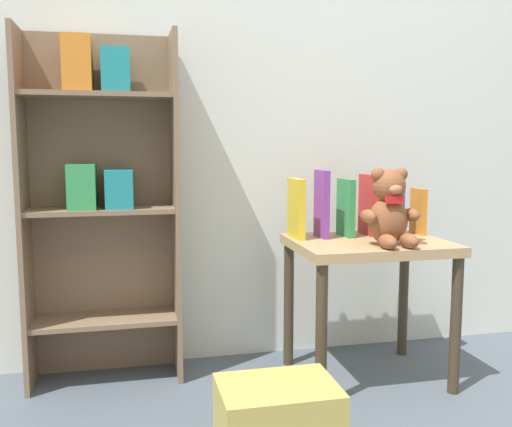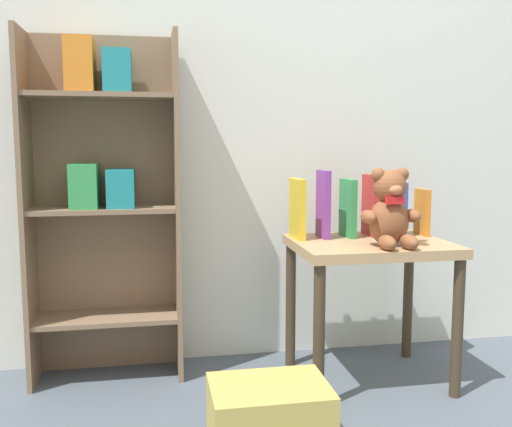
% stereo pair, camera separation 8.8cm
% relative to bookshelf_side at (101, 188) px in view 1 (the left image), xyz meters
% --- Properties ---
extents(wall_back, '(4.80, 0.06, 2.50)m').
position_rel_bookshelf_side_xyz_m(wall_back, '(0.74, 0.13, 0.52)').
color(wall_back, silver).
rests_on(wall_back, ground_plane).
extents(bookshelf_side, '(0.56, 0.23, 1.30)m').
position_rel_bookshelf_side_xyz_m(bookshelf_side, '(0.00, 0.00, 0.00)').
color(bookshelf_side, '#7F664C').
rests_on(bookshelf_side, ground_plane).
extents(display_table, '(0.57, 0.45, 0.54)m').
position_rel_bookshelf_side_xyz_m(display_table, '(0.97, -0.24, -0.28)').
color(display_table, tan).
rests_on(display_table, ground_plane).
extents(teddy_bear, '(0.21, 0.19, 0.28)m').
position_rel_bookshelf_side_xyz_m(teddy_bear, '(1.00, -0.35, -0.07)').
color(teddy_bear, brown).
rests_on(teddy_bear, display_table).
extents(book_standing_yellow, '(0.03, 0.14, 0.23)m').
position_rel_bookshelf_side_xyz_m(book_standing_yellow, '(0.72, -0.14, -0.08)').
color(book_standing_yellow, gold).
rests_on(book_standing_yellow, display_table).
extents(book_standing_purple, '(0.03, 0.11, 0.26)m').
position_rel_bookshelf_side_xyz_m(book_standing_purple, '(0.82, -0.14, -0.07)').
color(book_standing_purple, purple).
rests_on(book_standing_purple, display_table).
extents(book_standing_green, '(0.03, 0.12, 0.22)m').
position_rel_bookshelf_side_xyz_m(book_standing_green, '(0.92, -0.13, -0.08)').
color(book_standing_green, '#33934C').
rests_on(book_standing_green, display_table).
extents(book_standing_red, '(0.03, 0.13, 0.24)m').
position_rel_bookshelf_side_xyz_m(book_standing_red, '(1.02, -0.12, -0.08)').
color(book_standing_red, red).
rests_on(book_standing_red, display_table).
extents(book_standing_blue, '(0.03, 0.10, 0.21)m').
position_rel_bookshelf_side_xyz_m(book_standing_blue, '(1.12, -0.14, -0.09)').
color(book_standing_blue, '#2D51B7').
rests_on(book_standing_blue, display_table).
extents(book_standing_orange, '(0.02, 0.11, 0.18)m').
position_rel_bookshelf_side_xyz_m(book_standing_orange, '(1.23, -0.14, -0.10)').
color(book_standing_orange, orange).
rests_on(book_standing_orange, display_table).
extents(storage_bin, '(0.33, 0.24, 0.23)m').
position_rel_bookshelf_side_xyz_m(storage_bin, '(0.49, -0.73, -0.62)').
color(storage_bin, tan).
rests_on(storage_bin, ground_plane).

